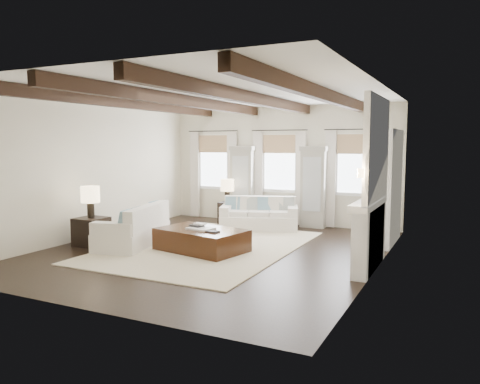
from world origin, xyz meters
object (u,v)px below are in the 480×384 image
at_px(sofa_back, 259,216).
at_px(side_table_front, 92,231).
at_px(ottoman, 201,240).
at_px(sofa_left, 136,229).
at_px(side_table_back, 227,213).

relative_size(sofa_back, side_table_front, 3.51).
bearing_deg(side_table_front, ottoman, 12.60).
xyz_separation_m(sofa_left, ottoman, (1.57, 0.13, -0.12)).
bearing_deg(sofa_back, side_table_back, 163.65).
xyz_separation_m(sofa_back, side_table_front, (-2.51, -3.31, -0.04)).
xyz_separation_m(sofa_back, side_table_back, (-1.09, 0.32, -0.04)).
bearing_deg(side_table_front, sofa_left, 25.62).
bearing_deg(side_table_front, side_table_back, 68.58).
bearing_deg(sofa_back, ottoman, -91.61).
bearing_deg(sofa_left, side_table_back, 80.08).
relative_size(sofa_left, side_table_back, 3.66).
bearing_deg(sofa_back, side_table_front, -127.21).
bearing_deg(side_table_back, sofa_back, -16.35).
xyz_separation_m(ottoman, side_table_front, (-2.44, -0.54, 0.07)).
xyz_separation_m(sofa_left, side_table_back, (0.56, 3.22, -0.05)).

